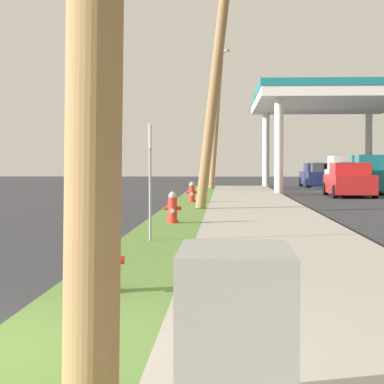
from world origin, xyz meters
TOP-DOWN VIEW (x-y plane):
  - grass_verge at (0.70, 0.00)m, footprint 1.40×80.00m
  - sidewalk_slab at (3.00, 0.00)m, footprint 3.20×80.00m
  - fire_hydrant_nearest at (0.64, 2.49)m, footprint 0.42×0.38m
  - fire_hydrant_second at (0.72, 11.45)m, footprint 0.42×0.38m
  - fire_hydrant_third at (0.74, 20.70)m, footprint 0.42×0.37m
  - utility_pole_midground at (1.78, 16.59)m, footprint 2.03×1.14m
  - utility_pole_background at (1.49, 34.46)m, footprint 1.21×1.83m
  - street_sign_post at (0.59, 7.65)m, footprint 0.05×0.36m
  - car_navy_by_near_pump at (8.08, 41.65)m, footprint 2.03×4.54m
  - car_red_by_far_pump at (7.70, 27.65)m, footprint 2.01×4.53m
  - truck_white_at_forecourt at (8.88, 34.18)m, footprint 2.22×5.44m
  - truck_teal_on_apron at (9.32, 31.37)m, footprint 2.31×5.47m
  - truck_black_at_far_bay at (10.53, 37.85)m, footprint 2.53×5.55m

SIDE VIEW (x-z plane):
  - grass_verge at x=0.70m, z-range 0.00..0.12m
  - sidewalk_slab at x=3.00m, z-range 0.00..0.12m
  - fire_hydrant_nearest at x=0.64m, z-range 0.07..0.82m
  - fire_hydrant_second at x=0.72m, z-range 0.07..0.82m
  - fire_hydrant_third at x=0.74m, z-range 0.07..0.82m
  - car_navy_by_near_pump at x=8.08m, z-range -0.07..1.51m
  - car_red_by_far_pump at x=7.70m, z-range -0.07..1.51m
  - truck_white_at_forecourt at x=8.88m, z-range -0.07..1.90m
  - truck_teal_on_apron at x=9.32m, z-range -0.07..1.90m
  - truck_black_at_far_bay at x=10.53m, z-range -0.07..1.90m
  - street_sign_post at x=0.59m, z-range 0.57..2.69m
  - utility_pole_background at x=1.49m, z-range 0.20..8.42m
  - utility_pole_midground at x=1.78m, z-range 0.20..10.34m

